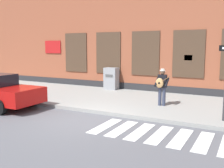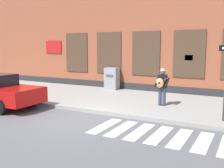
{
  "view_description": "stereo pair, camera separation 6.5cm",
  "coord_description": "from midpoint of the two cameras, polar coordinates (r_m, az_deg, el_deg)",
  "views": [
    {
      "loc": [
        5.58,
        -8.08,
        2.8
      ],
      "look_at": [
        0.58,
        1.37,
        1.27
      ],
      "focal_mm": 42.0,
      "sensor_mm": 36.0,
      "label": 1
    },
    {
      "loc": [
        5.64,
        -8.04,
        2.8
      ],
      "look_at": [
        0.58,
        1.37,
        1.27
      ],
      "focal_mm": 42.0,
      "sensor_mm": 36.0,
      "label": 2
    }
  ],
  "objects": [
    {
      "name": "sidewalk",
      "position": [
        13.5,
        3.08,
        -3.53
      ],
      "size": [
        28.0,
        5.67,
        0.15
      ],
      "color": "gray",
      "rests_on": "ground"
    },
    {
      "name": "crosswalk",
      "position": [
        8.5,
        14.9,
        -11.34
      ],
      "size": [
        5.78,
        1.9,
        0.01
      ],
      "color": "silver",
      "rests_on": "ground"
    },
    {
      "name": "ground_plane",
      "position": [
        10.21,
        -6.4,
        -7.84
      ],
      "size": [
        160.0,
        160.0,
        0.0
      ],
      "primitive_type": "plane",
      "color": "#56565B"
    },
    {
      "name": "building_backdrop",
      "position": [
        17.74,
        9.96,
        11.36
      ],
      "size": [
        28.0,
        4.06,
        7.69
      ],
      "color": "brown",
      "rests_on": "ground"
    },
    {
      "name": "busker",
      "position": [
        11.95,
        10.98,
        -0.18
      ],
      "size": [
        0.71,
        0.53,
        1.68
      ],
      "color": "#33384C",
      "rests_on": "sidewalk"
    },
    {
      "name": "utility_box",
      "position": [
        16.4,
        0.09,
        1.21
      ],
      "size": [
        0.83,
        0.62,
        1.35
      ],
      "color": "gray",
      "rests_on": "sidewalk"
    }
  ]
}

